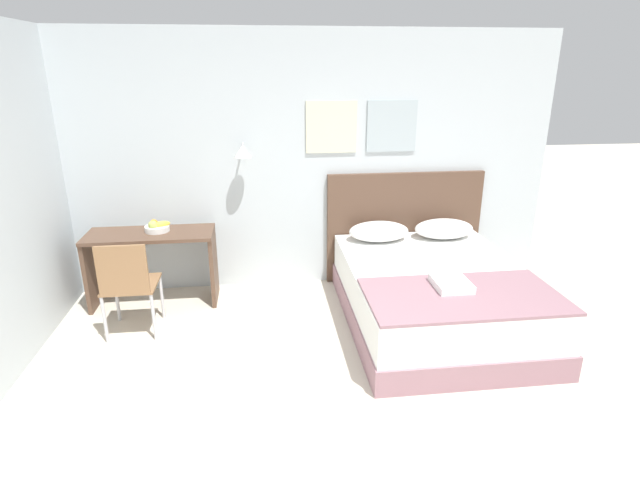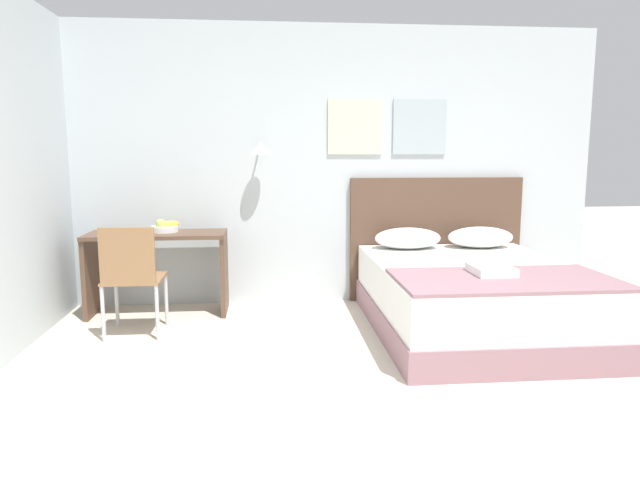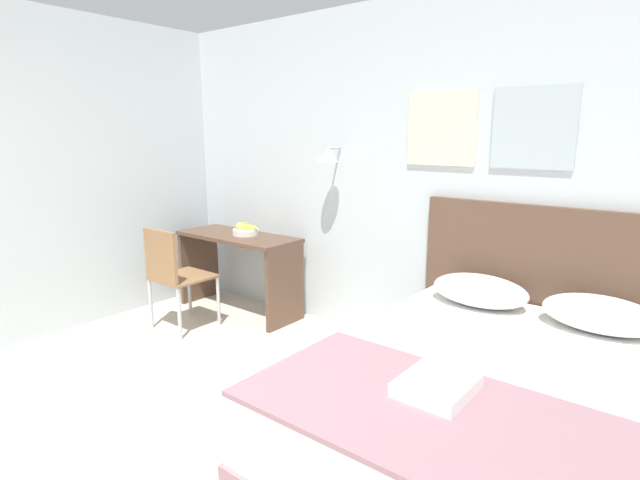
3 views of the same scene
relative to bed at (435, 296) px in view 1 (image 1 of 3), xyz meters
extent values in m
cube|color=silver|center=(-1.17, 1.14, 1.05)|extent=(5.44, 0.06, 2.65)
cube|color=beige|center=(-0.82, 1.10, 1.42)|extent=(0.52, 0.02, 0.52)
cube|color=#A8B7BC|center=(-0.19, 1.10, 1.42)|extent=(0.52, 0.02, 0.52)
cylinder|color=#B2B2B7|center=(-1.72, 1.03, 1.27)|extent=(0.02, 0.16, 0.02)
cone|color=white|center=(-1.72, 0.94, 1.22)|extent=(0.17, 0.17, 0.12)
cube|color=gray|center=(0.00, 0.00, -0.17)|extent=(1.59, 2.09, 0.22)
cube|color=white|center=(0.00, 0.00, 0.11)|extent=(1.56, 2.05, 0.34)
cube|color=brown|center=(0.00, 1.08, 0.33)|extent=(1.71, 0.06, 1.21)
ellipsoid|color=white|center=(-0.35, 0.80, 0.38)|extent=(0.62, 0.39, 0.20)
ellipsoid|color=white|center=(0.35, 0.80, 0.38)|extent=(0.62, 0.39, 0.20)
cube|color=gray|center=(0.00, -0.61, 0.29)|extent=(1.55, 0.84, 0.02)
cube|color=white|center=(-0.05, -0.46, 0.34)|extent=(0.28, 0.33, 0.06)
cube|color=brown|center=(-2.66, 0.78, 0.45)|extent=(1.22, 0.49, 0.03)
cube|color=brown|center=(-3.25, 0.78, 0.08)|extent=(0.04, 0.46, 0.71)
cube|color=brown|center=(-2.06, 0.78, 0.08)|extent=(0.04, 0.46, 0.71)
cube|color=#8E6642|center=(-2.74, 0.21, 0.17)|extent=(0.45, 0.45, 0.02)
cube|color=#8E6642|center=(-2.74, 0.00, 0.40)|extent=(0.41, 0.03, 0.43)
cylinder|color=#B7B7BC|center=(-2.94, 0.42, -0.06)|extent=(0.03, 0.03, 0.44)
cylinder|color=#B7B7BC|center=(-2.53, 0.42, -0.06)|extent=(0.03, 0.03, 0.44)
cylinder|color=#B7B7BC|center=(-2.94, 0.01, -0.06)|extent=(0.03, 0.03, 0.44)
cylinder|color=#B7B7BC|center=(-2.53, 0.01, -0.06)|extent=(0.03, 0.03, 0.44)
cylinder|color=silver|center=(-2.59, 0.82, 0.50)|extent=(0.24, 0.24, 0.05)
ellipsoid|color=yellow|center=(-2.54, 0.82, 0.54)|extent=(0.18, 0.12, 0.06)
sphere|color=orange|center=(-2.62, 0.85, 0.54)|extent=(0.08, 0.08, 0.08)
sphere|color=#B2C156|center=(-2.62, 0.78, 0.55)|extent=(0.09, 0.09, 0.09)
camera|label=1|loc=(-1.56, -4.01, 2.02)|focal=28.00mm
camera|label=2|loc=(-1.67, -4.39, 1.18)|focal=32.00mm
camera|label=3|loc=(0.78, -2.29, 1.38)|focal=28.00mm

